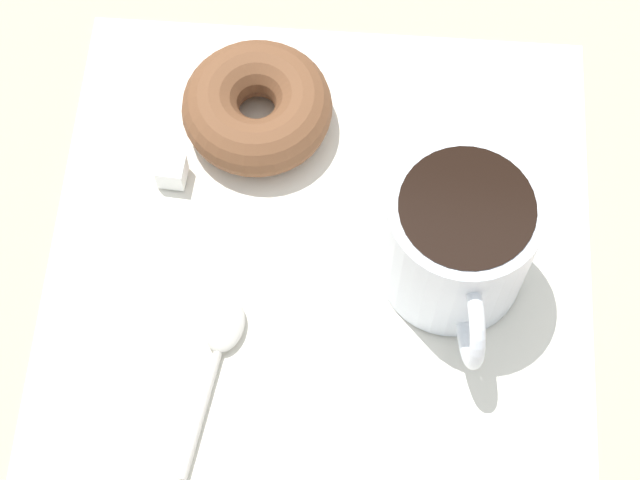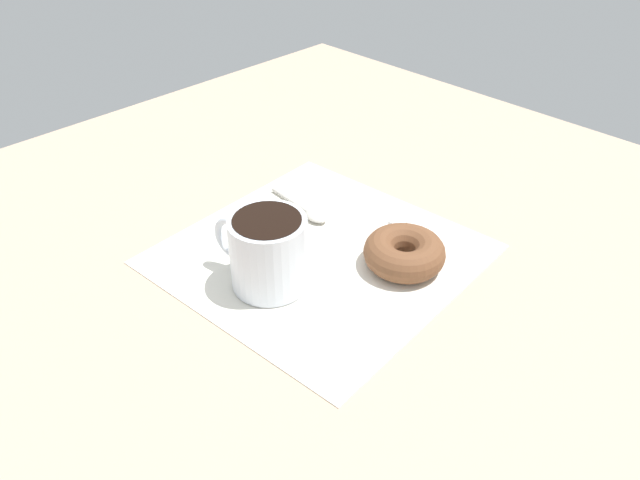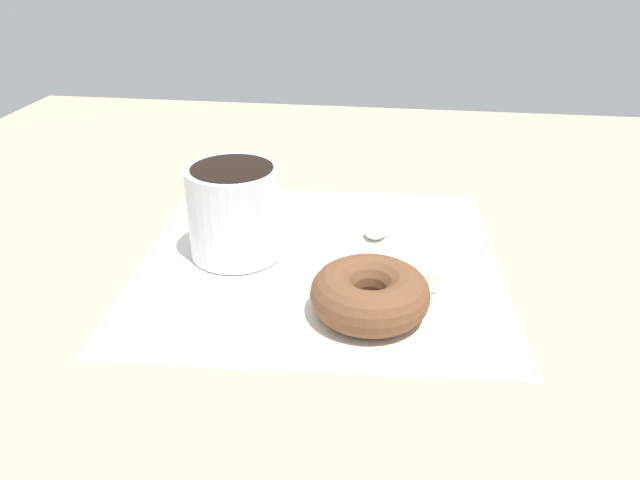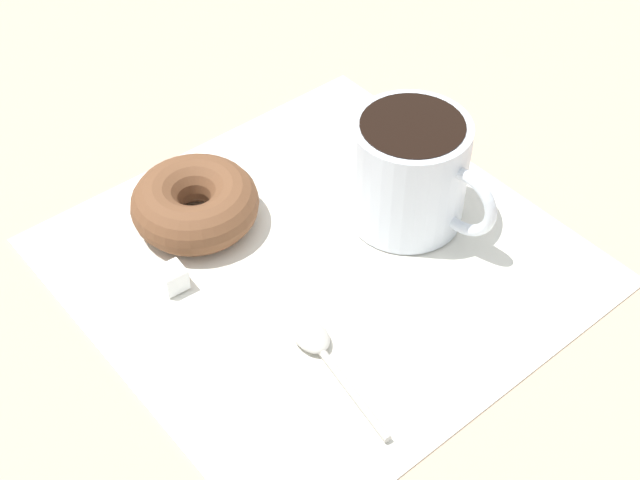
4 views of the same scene
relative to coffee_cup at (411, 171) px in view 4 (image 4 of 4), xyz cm
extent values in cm
cube|color=tan|center=(7.50, -2.28, -5.95)|extent=(120.00, 120.00, 2.00)
cube|color=white|center=(8.37, -0.20, -4.80)|extent=(36.83, 36.83, 0.30)
cylinder|color=silver|center=(0.04, -0.19, -0.20)|extent=(9.01, 9.01, 8.90)
cylinder|color=black|center=(0.04, -0.19, 4.05)|extent=(7.81, 7.81, 0.60)
torus|color=silver|center=(-1.03, 4.69, -0.20)|extent=(2.14, 5.94, 5.88)
torus|color=brown|center=(13.83, -9.22, -2.72)|extent=(10.00, 10.00, 3.84)
ellipsoid|color=#B7B2A8|center=(13.47, 5.63, -4.20)|extent=(2.70, 3.79, 0.90)
cylinder|color=#B7B2A8|center=(13.93, 10.91, -4.37)|extent=(1.32, 8.84, 0.56)
cube|color=white|center=(18.72, -4.25, -3.74)|extent=(1.80, 1.80, 1.80)
camera|label=1|loc=(4.56, 27.22, 57.76)|focal=60.00mm
camera|label=2|loc=(-36.42, -44.65, 42.42)|focal=35.00mm
camera|label=3|loc=(15.89, -53.34, 24.70)|focal=35.00mm
camera|label=4|loc=(35.79, 37.60, 44.17)|focal=50.00mm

